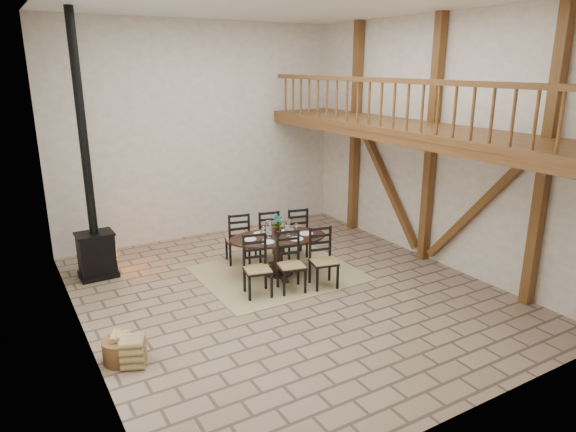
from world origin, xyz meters
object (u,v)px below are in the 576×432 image
wood_stove (93,223)px  log_stack (133,352)px  log_basket (121,349)px  dining_table (278,255)px

wood_stove → log_stack: (-0.21, -3.50, -0.89)m
wood_stove → log_basket: bearing=-96.8°
log_basket → dining_table: bearing=24.8°
dining_table → log_basket: bearing=-142.2°
wood_stove → log_basket: (-0.33, -3.28, -0.93)m
log_stack → dining_table: bearing=28.5°
log_basket → log_stack: log_stack is taller
wood_stove → log_basket: wood_stove is taller
log_stack → wood_stove: bearing=86.5°
dining_table → log_stack: dining_table is taller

